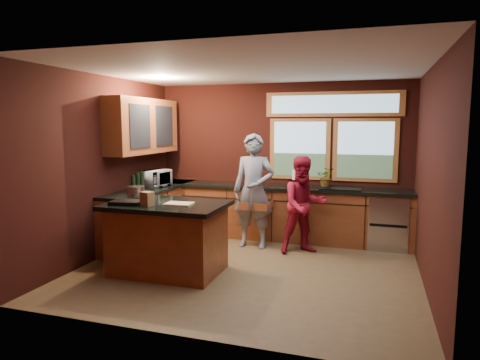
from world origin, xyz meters
The scene contains 14 objects.
floor centered at (0.00, 0.00, 0.00)m, with size 4.50×4.50×0.00m, color brown.
room_shell centered at (-0.60, 0.32, 1.80)m, with size 4.52×4.02×2.71m.
back_counter centered at (0.20, 1.70, 0.46)m, with size 4.50×0.64×0.93m.
left_counter centered at (-1.95, 0.85, 0.47)m, with size 0.64×2.30×0.93m.
island centered at (-1.00, -0.43, 0.48)m, with size 1.55×1.05×0.95m.
person_grey centered at (-0.22, 1.07, 0.92)m, with size 0.67×0.44×1.84m, color slate.
person_red centered at (0.60, 0.99, 0.75)m, with size 0.73×0.57×1.50m, color maroon.
microwave centered at (-1.92, 0.94, 1.07)m, with size 0.52×0.35×0.29m, color #999999.
potted_plant centered at (0.85, 1.75, 1.10)m, with size 0.30×0.26×0.34m, color #999999.
paper_towel centered at (0.34, 1.70, 1.07)m, with size 0.12×0.12×0.28m, color white.
cutting_board centered at (-0.80, -0.48, 0.95)m, with size 0.35×0.25×0.02m, color tan.
stock_pot centered at (-1.55, -0.28, 1.03)m, with size 0.24×0.24×0.18m, color #B5B6BA.
paper_bag centered at (-1.15, -0.68, 1.03)m, with size 0.15×0.12×0.18m, color brown.
black_tray centered at (-1.45, -0.68, 0.97)m, with size 0.40×0.28×0.05m, color black.
Camera 1 is at (1.61, -5.45, 1.98)m, focal length 32.00 mm.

